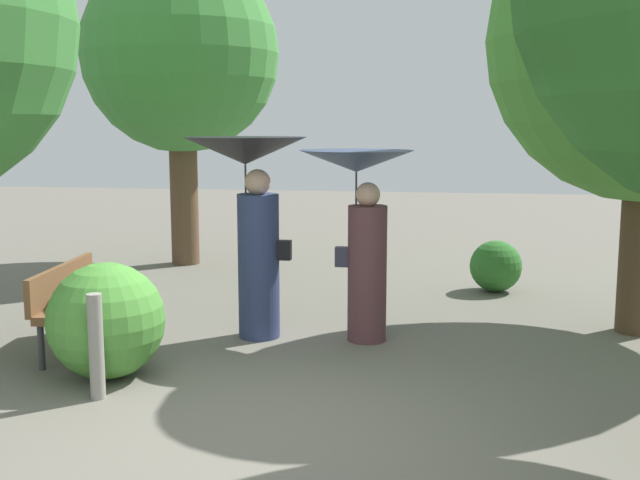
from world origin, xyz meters
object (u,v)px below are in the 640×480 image
person_left (251,196)px  path_marker_post (96,347)px  person_right (361,210)px  park_bench (78,298)px  tree_mid_left (180,36)px

person_left → path_marker_post: size_ratio=2.39×
person_right → park_bench: 2.91m
person_right → park_bench: bearing=108.5°
park_bench → path_marker_post: path_marker_post is taller
person_right → path_marker_post: bearing=139.7°
person_right → park_bench: size_ratio=1.25×
person_left → person_right: size_ratio=1.07×
park_bench → tree_mid_left: 5.57m
park_bench → person_left: bearing=-70.7°
person_right → path_marker_post: 2.92m
tree_mid_left → path_marker_post: bearing=-77.5°
tree_mid_left → path_marker_post: (1.31, -5.93, -3.09)m
person_right → path_marker_post: size_ratio=2.24×
person_left → tree_mid_left: size_ratio=0.39×
person_right → path_marker_post: person_right is taller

